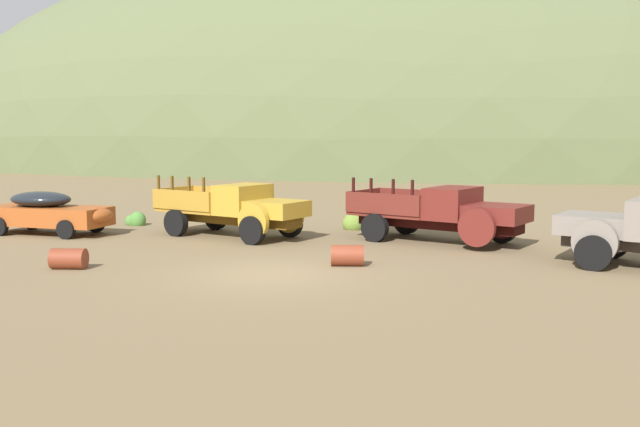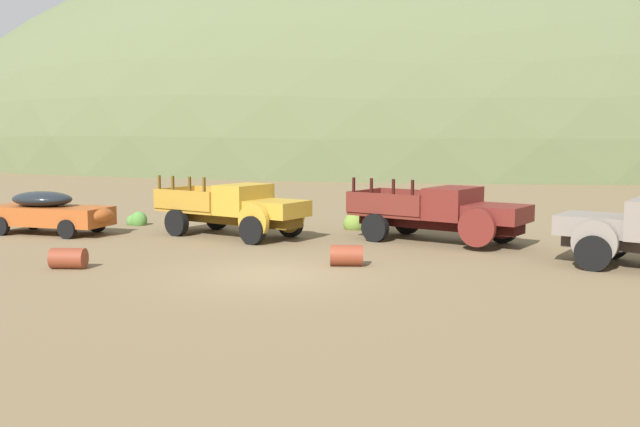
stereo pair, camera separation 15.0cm
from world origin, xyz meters
TOP-DOWN VIEW (x-y plane):
  - ground_plane at (0.00, 0.00)m, footprint 300.00×300.00m
  - hill_far_left at (-14.41, 63.50)m, footprint 115.97×56.81m
  - car_oxide_orange at (-10.31, 4.57)m, footprint 4.86×1.95m
  - truck_mustard at (-3.34, 5.86)m, footprint 6.10×3.65m
  - truck_oxblood at (3.87, 6.67)m, footprint 6.30×3.91m
  - oil_drum_tipped at (1.64, 1.74)m, footprint 1.03×0.80m
  - oil_drum_by_truck at (-5.47, -0.88)m, footprint 1.03×0.77m
  - bush_lone_scrub at (-8.76, 7.73)m, footprint 0.92×0.62m
  - bush_back_edge at (-3.07, 9.23)m, footprint 1.19×1.07m
  - bush_front_left at (-11.52, 7.88)m, footprint 0.82×0.66m
  - bush_front_right at (-0.01, 9.14)m, footprint 0.89×0.88m

SIDE VIEW (x-z plane):
  - ground_plane at x=0.00m, z-range 0.00..0.00m
  - hill_far_left at x=-14.41m, z-range -25.66..25.66m
  - bush_front_left at x=-11.52m, z-range -0.20..0.55m
  - bush_lone_scrub at x=-8.76m, z-range -0.18..0.54m
  - bush_front_right at x=-0.01m, z-range -0.22..0.69m
  - oil_drum_by_truck at x=-5.47m, z-range 0.00..0.56m
  - oil_drum_tipped at x=1.64m, z-range 0.00..0.58m
  - bush_back_edge at x=-3.07m, z-range -0.26..0.86m
  - car_oxide_orange at x=-10.31m, z-range 0.03..1.60m
  - truck_mustard at x=-3.34m, z-range -0.08..2.08m
  - truck_oxblood at x=3.87m, z-range -0.06..2.10m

